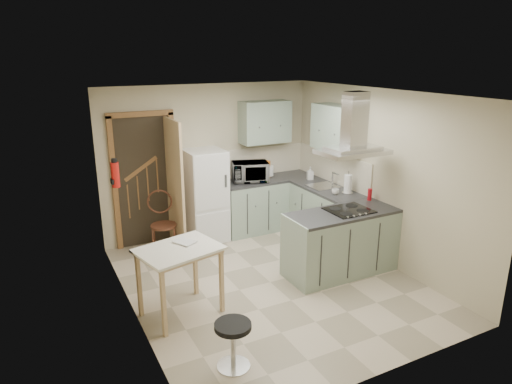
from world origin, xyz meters
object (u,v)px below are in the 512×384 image
peninsula (341,242)px  drop_leaf_table (181,281)px  bentwood_chair (164,226)px  stool (233,345)px  extractor_hood (353,152)px  microwave (250,172)px  fridge (206,196)px

peninsula → drop_leaf_table: peninsula is taller
peninsula → drop_leaf_table: bearing=-179.9°
drop_leaf_table → bentwood_chair: bentwood_chair is taller
stool → extractor_hood: bearing=26.9°
drop_leaf_table → microwave: bearing=32.3°
peninsula → microwave: bearing=102.4°
peninsula → microwave: (-0.43, 1.96, 0.61)m
drop_leaf_table → microwave: (1.90, 1.96, 0.64)m
stool → microwave: 3.67m
microwave → bentwood_chair: bearing=-155.6°
stool → bentwood_chair: bearing=86.5°
peninsula → stool: 2.48m
fridge → microwave: bearing=-1.5°
extractor_hood → stool: 2.96m
fridge → microwave: fridge is taller
peninsula → extractor_hood: extractor_hood is taller
fridge → extractor_hood: size_ratio=1.67×
extractor_hood → microwave: bearing=105.1°
drop_leaf_table → bentwood_chair: bearing=66.0°
bentwood_chair → peninsula: bearing=-22.8°
peninsula → extractor_hood: 1.27m
microwave → fridge: bearing=-163.8°
fridge → bentwood_chair: fridge is taller
drop_leaf_table → stool: 1.18m
peninsula → bentwood_chair: size_ratio=1.75×
peninsula → bentwood_chair: 2.68m
extractor_hood → bentwood_chair: size_ratio=1.02×
extractor_hood → stool: bearing=-153.1°
extractor_hood → drop_leaf_table: size_ratio=1.00×
stool → microwave: bearing=60.6°
bentwood_chair → microwave: 1.70m
stool → microwave: microwave is taller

